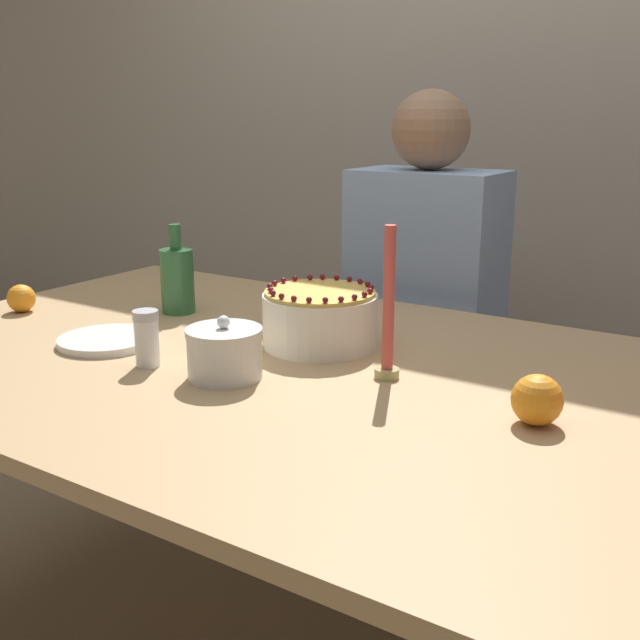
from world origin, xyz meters
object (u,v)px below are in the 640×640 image
object	(u,v)px
candle	(388,318)
sugar_shaker	(147,338)
cake	(320,318)
person_man_blue_shirt	(423,350)
sugar_bowl	(225,353)
bottle	(177,279)

from	to	relation	value
candle	sugar_shaker	bearing A→B (deg)	-155.48
cake	sugar_shaker	xyz separation A→B (m)	(-0.20, -0.29, -0.00)
cake	person_man_blue_shirt	distance (m)	0.67
sugar_bowl	sugar_shaker	world-z (taller)	sugar_bowl
sugar_bowl	candle	xyz separation A→B (m)	(0.25, 0.16, 0.07)
sugar_bowl	bottle	xyz separation A→B (m)	(-0.39, 0.30, 0.03)
cake	bottle	world-z (taller)	bottle
cake	sugar_bowl	bearing A→B (deg)	-98.44
sugar_bowl	candle	world-z (taller)	candle
sugar_shaker	bottle	distance (m)	0.40
person_man_blue_shirt	bottle	bearing A→B (deg)	56.97
bottle	person_man_blue_shirt	bearing A→B (deg)	56.97
cake	sugar_bowl	xyz separation A→B (m)	(-0.04, -0.26, -0.01)
sugar_bowl	sugar_shaker	bearing A→B (deg)	-169.77
person_man_blue_shirt	sugar_shaker	bearing A→B (deg)	80.56
sugar_bowl	bottle	distance (m)	0.49
sugar_bowl	sugar_shaker	size ratio (longest dim) A/B	1.28
bottle	cake	bearing A→B (deg)	-4.92
sugar_shaker	sugar_bowl	bearing A→B (deg)	10.23
candle	bottle	distance (m)	0.66
sugar_bowl	sugar_shaker	xyz separation A→B (m)	(-0.17, -0.03, 0.01)
bottle	person_man_blue_shirt	xyz separation A→B (m)	(0.38, 0.58, -0.27)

